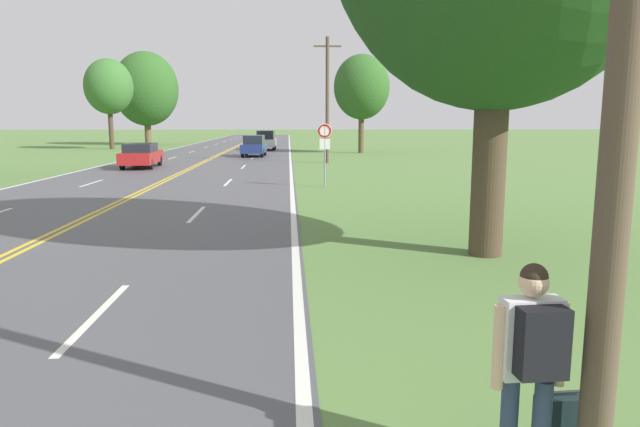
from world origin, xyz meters
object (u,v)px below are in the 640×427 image
at_px(hitchhiker_person, 532,351).
at_px(car_silver_suv_mid_near, 266,140).
at_px(car_maroon_sedan_mid_far, 263,136).
at_px(tree_left_verge, 109,87).
at_px(tree_right_cluster, 362,87).
at_px(traffic_sign, 325,139).
at_px(car_red_sedan_nearest, 141,155).
at_px(car_dark_blue_sedan_approaching, 254,146).
at_px(tree_mid_treeline, 146,89).

bearing_deg(hitchhiker_person, car_silver_suv_mid_near, 1.14).
xyz_separation_m(hitchhiker_person, car_maroon_sedan_mid_far, (-5.45, 78.19, -0.28)).
bearing_deg(car_maroon_sedan_mid_far, tree_left_verge, -29.25).
height_order(hitchhiker_person, tree_left_verge, tree_left_verge).
xyz_separation_m(tree_right_cluster, car_maroon_sedan_mid_far, (-10.04, 31.84, -4.92)).
bearing_deg(tree_left_verge, tree_right_cluster, -19.23).
distance_m(tree_left_verge, tree_right_cluster, 25.57).
distance_m(traffic_sign, car_red_sedan_nearest, 15.07).
distance_m(traffic_sign, car_silver_suv_mid_near, 32.53).
relative_size(traffic_sign, car_dark_blue_sedan_approaching, 0.64).
height_order(traffic_sign, car_dark_blue_sedan_approaching, traffic_sign).
xyz_separation_m(hitchhiker_person, tree_mid_treeline, (-18.57, 65.82, 5.49)).
bearing_deg(tree_right_cluster, car_red_sedan_nearest, -134.38).
relative_size(hitchhiker_person, tree_mid_treeline, 0.16).
bearing_deg(tree_mid_treeline, tree_left_verge, -95.04).
bearing_deg(car_red_sedan_nearest, tree_left_verge, 17.73).
bearing_deg(car_maroon_sedan_mid_far, tree_right_cluster, 19.30).
xyz_separation_m(traffic_sign, car_red_sedan_nearest, (-10.33, 10.90, -1.25)).
relative_size(car_red_sedan_nearest, car_dark_blue_sedan_approaching, 1.14).
bearing_deg(tree_right_cluster, traffic_sign, -100.46).
xyz_separation_m(hitchhiker_person, tree_right_cluster, (4.59, 46.35, 4.64)).
distance_m(traffic_sign, car_maroon_sedan_mid_far, 58.52).
xyz_separation_m(tree_mid_treeline, car_maroon_sedan_mid_far, (13.12, 12.37, -5.77)).
bearing_deg(car_red_sedan_nearest, tree_right_cluster, -47.08).
bearing_deg(tree_left_verge, hitchhiker_person, -70.36).
distance_m(tree_left_verge, tree_mid_treeline, 11.10).
relative_size(hitchhiker_person, car_red_sedan_nearest, 0.36).
bearing_deg(traffic_sign, car_silver_suv_mid_near, 96.45).
relative_size(hitchhiker_person, car_dark_blue_sedan_approaching, 0.41).
xyz_separation_m(traffic_sign, car_maroon_sedan_mid_far, (-5.16, 58.28, -1.24)).
bearing_deg(traffic_sign, tree_left_verge, 118.91).
bearing_deg(car_red_sedan_nearest, tree_mid_treeline, 10.10).
bearing_deg(car_red_sedan_nearest, car_maroon_sedan_mid_far, -8.93).
relative_size(tree_right_cluster, car_maroon_sedan_mid_far, 1.76).
height_order(tree_left_verge, car_silver_suv_mid_near, tree_left_verge).
bearing_deg(tree_left_verge, tree_mid_treeline, 84.96).
bearing_deg(tree_right_cluster, hitchhiker_person, -95.66).
bearing_deg(traffic_sign, tree_right_cluster, 79.54).
height_order(tree_mid_treeline, tree_right_cluster, tree_mid_treeline).
relative_size(tree_mid_treeline, tree_right_cluster, 1.28).
relative_size(traffic_sign, car_red_sedan_nearest, 0.56).
xyz_separation_m(car_red_sedan_nearest, car_dark_blue_sedan_approaching, (6.08, 10.84, 0.08)).
bearing_deg(car_dark_blue_sedan_approaching, tree_right_cluster, 119.94).
xyz_separation_m(tree_left_verge, car_dark_blue_sedan_approaching, (15.01, -13.12, -5.30)).
height_order(tree_mid_treeline, car_silver_suv_mid_near, tree_mid_treeline).
bearing_deg(hitchhiker_person, car_maroon_sedan_mid_far, 0.80).
bearing_deg(traffic_sign, tree_mid_treeline, 111.71).
height_order(car_red_sedan_nearest, car_dark_blue_sedan_approaching, car_dark_blue_sedan_approaching).
bearing_deg(traffic_sign, car_dark_blue_sedan_approaching, 101.05).
bearing_deg(car_maroon_sedan_mid_far, traffic_sign, 6.85).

